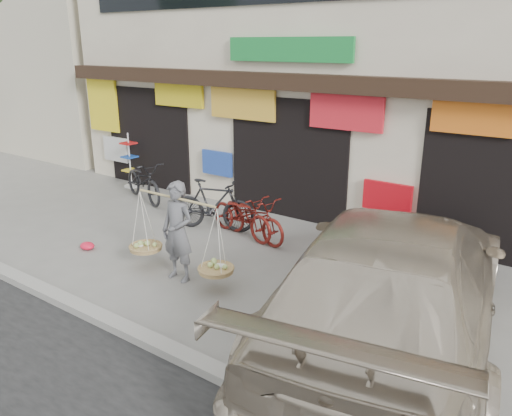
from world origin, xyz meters
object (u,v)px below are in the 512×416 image
Objects in this scene: bike_3 at (253,217)px; display_rack at (130,165)px; street_vendor at (178,235)px; suv at (394,280)px; bike_1 at (213,205)px; bike_2 at (242,215)px; bike_0 at (143,181)px.

display_rack is at bearing 88.83° from bike_3.
street_vendor is 3.61m from suv.
street_vendor is at bearing -173.14° from bike_1.
bike_2 is (-0.33, 2.21, -0.33)m from street_vendor.
display_rack is at bearing 81.81° from bike_0.
bike_2 is 1.00× the size of bike_3.
suv is at bearing -131.41° from bike_1.
bike_1 is 1.05× the size of bike_2.
bike_3 is at bearing 90.54° from street_vendor.
street_vendor is 0.33× the size of suv.
display_rack is (-8.72, 3.18, -0.30)m from suv.
street_vendor is 2.23m from bike_3.
suv is (7.45, -2.50, 0.39)m from bike_0.
street_vendor is 6.17m from display_rack.
suv reaches higher than street_vendor.
bike_2 and bike_3 have the same top height.
bike_1 is 1.01m from bike_3.
bike_1 reaches higher than bike_0.
suv is 9.29m from display_rack.
bike_3 is (3.81, -0.54, -0.06)m from bike_0.
suv is at bearing -104.10° from bike_2.
suv is (4.65, -1.90, 0.35)m from bike_1.
street_vendor is 1.09× the size of bike_0.
display_rack is at bearing -30.58° from suv.
bike_3 is 1.17× the size of display_rack.
display_rack is (-5.08, 1.22, 0.14)m from bike_3.
street_vendor is at bearing -159.04° from bike_2.
suv is 4.36× the size of display_rack.
bike_2 is at bearing -37.01° from suv.
bike_1 is at bearing -17.45° from display_rack.
suv is (3.60, 0.25, 0.11)m from street_vendor.
bike_0 is 7.87m from suv.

